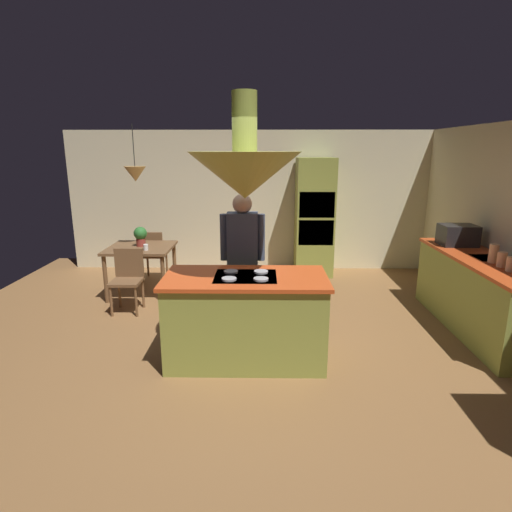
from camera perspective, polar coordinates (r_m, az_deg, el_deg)
name	(u,v)px	position (r m, az deg, el deg)	size (l,w,h in m)	color
ground	(247,350)	(4.85, -1.28, -12.70)	(8.16, 8.16, 0.00)	olive
wall_back	(253,201)	(7.83, -0.41, 7.48)	(6.80, 0.10, 2.55)	beige
kitchen_island	(246,318)	(4.47, -1.41, -8.46)	(1.70, 0.86, 0.96)	#939E42
counter_run_right	(478,294)	(5.86, 28.03, -4.56)	(0.73, 2.36, 0.94)	#939E42
oven_tower	(314,217)	(7.52, 7.97, 5.23)	(0.66, 0.62, 2.08)	#939E42
dining_table	(141,253)	(6.68, -15.44, 0.36)	(0.97, 0.94, 0.76)	brown
person_at_island	(243,255)	(4.98, -1.84, 0.13)	(0.53, 0.23, 1.71)	tan
range_hood	(245,172)	(4.13, -1.54, 11.33)	(1.10, 1.10, 1.00)	#939E42
pendant_light_over_table	(135,174)	(6.51, -16.15, 10.73)	(0.32, 0.32, 0.82)	#E0B266
chair_facing_island	(128,276)	(6.08, -17.11, -2.59)	(0.40, 0.40, 0.87)	brown
chair_by_back_wall	(153,252)	(7.36, -13.91, 0.51)	(0.40, 0.40, 0.87)	brown
potted_plant_on_table	(140,235)	(6.66, -15.50, 2.74)	(0.20, 0.20, 0.30)	#99382D
cup_on_table	(146,247)	(6.39, -14.82, 1.16)	(0.07, 0.07, 0.09)	white
canister_flour	(511,264)	(5.24, 31.49, -0.94)	(0.10, 0.10, 0.16)	#E0B78C
canister_sugar	(502,259)	(5.38, 30.55, -0.40)	(0.10, 0.10, 0.17)	#E0B78C
canister_tea	(494,253)	(5.53, 29.68, 0.31)	(0.10, 0.10, 0.22)	#E0B78C
microwave_on_counter	(458,235)	(6.32, 25.84, 2.59)	(0.46, 0.36, 0.28)	#232326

